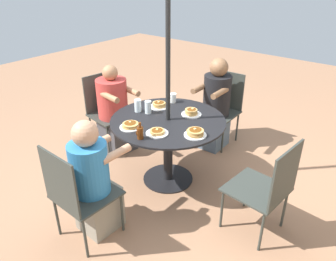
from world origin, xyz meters
TOP-DOWN VIEW (x-y plane):
  - ground_plane at (0.00, 0.00)m, footprint 12.00×12.00m
  - patio_table at (0.00, 0.00)m, footprint 1.20×1.20m
  - umbrella_pole at (0.00, 0.00)m, footprint 0.05×0.05m
  - patio_chair_north at (-0.18, -1.17)m, footprint 0.54×0.54m
  - diner_north at (-0.15, -0.98)m, footprint 0.44×0.56m
  - patio_chair_east at (1.18, -0.04)m, footprint 0.49×0.49m
  - diner_east at (1.00, -0.03)m, footprint 0.51×0.34m
  - patio_chair_south at (0.12, 1.18)m, footprint 0.52×0.52m
  - patio_chair_west at (-1.18, -0.02)m, footprint 0.48×0.48m
  - diner_west at (-1.00, -0.02)m, footprint 0.53×0.35m
  - pancake_plate_a at (0.12, 0.42)m, footprint 0.22×0.22m
  - pancake_plate_b at (0.38, -0.17)m, footprint 0.22×0.22m
  - pancake_plate_c at (-0.19, -0.28)m, footprint 0.22×0.22m
  - pancake_plate_d at (-0.25, 0.12)m, footprint 0.22×0.22m
  - pancake_plate_e at (0.31, 0.12)m, footprint 0.22×0.22m
  - syrup_bottle at (0.48, 0.05)m, footprint 0.08×0.06m
  - coffee_cup at (-0.40, -0.25)m, footprint 0.08×0.08m
  - drinking_glass_a at (0.01, -0.27)m, footprint 0.07×0.07m
  - drinking_glass_b at (0.04, -0.38)m, footprint 0.08×0.08m

SIDE VIEW (x-z plane):
  - ground_plane at x=0.00m, z-range 0.00..0.00m
  - diner_north at x=-0.15m, z-range -0.06..1.06m
  - diner_east at x=1.00m, z-range -0.04..1.07m
  - patio_chair_north at x=-0.18m, z-range 0.05..0.99m
  - patio_chair_east at x=1.18m, z-range 0.05..0.99m
  - patio_chair_south at x=0.12m, z-range 0.05..0.99m
  - patio_chair_west at x=-1.18m, z-range 0.05..0.99m
  - diner_west at x=-1.00m, z-range -0.05..1.13m
  - patio_table at x=0.00m, z-range 0.21..0.97m
  - pancake_plate_e at x=0.31m, z-range 0.74..0.79m
  - pancake_plate_b at x=0.38m, z-range 0.74..0.81m
  - pancake_plate_c at x=-0.19m, z-range 0.74..0.81m
  - pancake_plate_d at x=-0.25m, z-range 0.74..0.81m
  - pancake_plate_a at x=0.12m, z-range 0.74..0.82m
  - coffee_cup at x=-0.40m, z-range 0.75..0.86m
  - syrup_bottle at x=0.48m, z-range 0.73..0.90m
  - drinking_glass_b at x=0.04m, z-range 0.75..0.89m
  - drinking_glass_a at x=0.01m, z-range 0.75..0.89m
  - umbrella_pole at x=0.00m, z-range 0.00..2.28m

